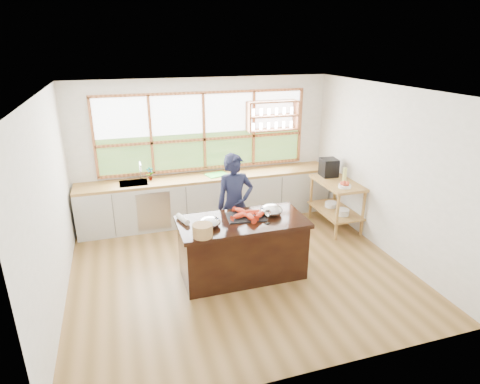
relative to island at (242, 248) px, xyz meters
name	(u,v)px	position (x,y,z in m)	size (l,w,h in m)	color
ground_plane	(238,268)	(0.00, 0.20, -0.45)	(5.00, 5.00, 0.00)	olive
room_shell	(230,151)	(0.02, 0.71, 1.30)	(5.02, 4.52, 2.71)	white
back_counter	(208,197)	(-0.02, 2.14, 0.00)	(4.90, 0.63, 0.90)	beige
right_shelf_unit	(337,197)	(2.19, 1.09, 0.15)	(0.62, 1.10, 0.90)	#AC8238
island	(242,248)	(0.00, 0.00, 0.00)	(1.85, 0.90, 0.90)	black
cook	(235,205)	(0.10, 0.72, 0.39)	(0.62, 0.40, 1.69)	#161A33
potted_plant	(150,174)	(-1.09, 2.20, 0.57)	(0.14, 0.09, 0.26)	slate
cutting_board	(217,175)	(0.16, 2.14, 0.45)	(0.40, 0.30, 0.01)	#45CF41
espresso_machine	(329,167)	(2.19, 1.46, 0.61)	(0.29, 0.31, 0.34)	black
wine_bottle	(345,176)	(2.24, 0.97, 0.59)	(0.07, 0.07, 0.30)	#B6C35F
fruit_bowl	(345,185)	(2.14, 0.78, 0.49)	(0.23, 0.23, 0.11)	white
slate_board	(246,217)	(0.08, 0.08, 0.45)	(0.55, 0.40, 0.02)	black
lobster_pile	(248,214)	(0.11, 0.05, 0.50)	(0.52, 0.48, 0.08)	red
mixing_bowl_left	(210,222)	(-0.49, -0.06, 0.51)	(0.30, 0.30, 0.14)	#AEB0B5
mixing_bowl_right	(271,210)	(0.47, 0.07, 0.52)	(0.33, 0.33, 0.16)	#AEB0B5
wine_glass	(268,213)	(0.30, -0.22, 0.61)	(0.08, 0.08, 0.22)	white
wicker_basket	(203,231)	(-0.65, -0.33, 0.53)	(0.27, 0.27, 0.17)	#A88251
parchment_roll	(183,219)	(-0.83, 0.21, 0.49)	(0.08, 0.08, 0.30)	silver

